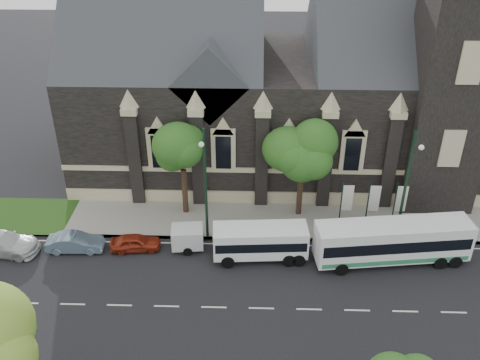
{
  "coord_description": "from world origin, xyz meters",
  "views": [
    {
      "loc": [
        -0.62,
        -24.26,
        23.83
      ],
      "look_at": [
        -1.53,
        6.0,
        5.81
      ],
      "focal_mm": 39.29,
      "sensor_mm": 36.0,
      "label": 1
    }
  ],
  "objects_px": {
    "banner_flag_center": "(372,201)",
    "banner_flag_right": "(399,201)",
    "tour_coach": "(393,241)",
    "car_far_red": "(135,242)",
    "shuttle_bus": "(261,241)",
    "box_trailer": "(187,237)",
    "street_lamp_near": "(407,183)",
    "sedan": "(75,243)",
    "banner_flag_left": "(345,200)",
    "street_lamp_mid": "(205,180)",
    "car_far_white": "(1,243)",
    "tree_walk_left": "(185,148)",
    "tree_walk_right": "(305,149)"
  },
  "relations": [
    {
      "from": "banner_flag_left",
      "to": "tree_walk_right",
      "type": "bearing_deg",
      "value": 150.9
    },
    {
      "from": "tree_walk_left",
      "to": "box_trailer",
      "type": "bearing_deg",
      "value": -84.19
    },
    {
      "from": "banner_flag_left",
      "to": "sedan",
      "type": "distance_m",
      "value": 20.06
    },
    {
      "from": "banner_flag_right",
      "to": "banner_flag_left",
      "type": "bearing_deg",
      "value": 180.0
    },
    {
      "from": "car_far_red",
      "to": "tree_walk_right",
      "type": "bearing_deg",
      "value": -73.87
    },
    {
      "from": "street_lamp_near",
      "to": "sedan",
      "type": "distance_m",
      "value": 23.86
    },
    {
      "from": "tour_coach",
      "to": "car_far_white",
      "type": "xyz_separation_m",
      "value": [
        -27.67,
        0.19,
        -0.92
      ]
    },
    {
      "from": "banner_flag_center",
      "to": "sedan",
      "type": "height_order",
      "value": "banner_flag_center"
    },
    {
      "from": "banner_flag_right",
      "to": "banner_flag_center",
      "type": "bearing_deg",
      "value": 180.0
    },
    {
      "from": "tree_walk_left",
      "to": "banner_flag_right",
      "type": "bearing_deg",
      "value": -6.04
    },
    {
      "from": "banner_flag_center",
      "to": "car_far_white",
      "type": "distance_m",
      "value": 27.23
    },
    {
      "from": "banner_flag_center",
      "to": "tour_coach",
      "type": "bearing_deg",
      "value": -79.37
    },
    {
      "from": "tree_walk_left",
      "to": "tour_coach",
      "type": "height_order",
      "value": "tree_walk_left"
    },
    {
      "from": "tree_walk_right",
      "to": "car_far_red",
      "type": "distance_m",
      "value": 14.25
    },
    {
      "from": "banner_flag_right",
      "to": "car_far_red",
      "type": "relative_size",
      "value": 1.12
    },
    {
      "from": "sedan",
      "to": "tree_walk_left",
      "type": "bearing_deg",
      "value": -57.79
    },
    {
      "from": "shuttle_bus",
      "to": "car_far_white",
      "type": "relative_size",
      "value": 1.23
    },
    {
      "from": "tree_walk_right",
      "to": "tour_coach",
      "type": "bearing_deg",
      "value": -44.63
    },
    {
      "from": "tree_walk_left",
      "to": "sedan",
      "type": "distance_m",
      "value": 10.51
    },
    {
      "from": "tree_walk_right",
      "to": "box_trailer",
      "type": "height_order",
      "value": "tree_walk_right"
    },
    {
      "from": "banner_flag_center",
      "to": "banner_flag_right",
      "type": "height_order",
      "value": "same"
    },
    {
      "from": "shuttle_bus",
      "to": "box_trailer",
      "type": "bearing_deg",
      "value": 166.31
    },
    {
      "from": "banner_flag_left",
      "to": "tour_coach",
      "type": "height_order",
      "value": "banner_flag_left"
    },
    {
      "from": "banner_flag_right",
      "to": "sedan",
      "type": "bearing_deg",
      "value": -171.55
    },
    {
      "from": "tour_coach",
      "to": "box_trailer",
      "type": "bearing_deg",
      "value": 168.72
    },
    {
      "from": "street_lamp_near",
      "to": "box_trailer",
      "type": "height_order",
      "value": "street_lamp_near"
    },
    {
      "from": "tour_coach",
      "to": "sedan",
      "type": "relative_size",
      "value": 2.69
    },
    {
      "from": "tree_walk_right",
      "to": "car_far_red",
      "type": "relative_size",
      "value": 2.18
    },
    {
      "from": "banner_flag_left",
      "to": "street_lamp_near",
      "type": "bearing_deg",
      "value": -27.18
    },
    {
      "from": "tree_walk_right",
      "to": "sedan",
      "type": "xyz_separation_m",
      "value": [
        -16.6,
        -5.23,
        -5.15
      ]
    },
    {
      "from": "street_lamp_mid",
      "to": "tour_coach",
      "type": "height_order",
      "value": "street_lamp_mid"
    },
    {
      "from": "banner_flag_center",
      "to": "car_far_red",
      "type": "bearing_deg",
      "value": -169.21
    },
    {
      "from": "street_lamp_mid",
      "to": "banner_flag_center",
      "type": "relative_size",
      "value": 2.25
    },
    {
      "from": "sedan",
      "to": "car_far_red",
      "type": "distance_m",
      "value": 4.32
    },
    {
      "from": "banner_flag_right",
      "to": "shuttle_bus",
      "type": "bearing_deg",
      "value": -159.2
    },
    {
      "from": "tour_coach",
      "to": "car_far_red",
      "type": "relative_size",
      "value": 3.03
    },
    {
      "from": "banner_flag_center",
      "to": "banner_flag_right",
      "type": "relative_size",
      "value": 1.0
    },
    {
      "from": "street_lamp_near",
      "to": "shuttle_bus",
      "type": "relative_size",
      "value": 1.35
    },
    {
      "from": "banner_flag_left",
      "to": "banner_flag_right",
      "type": "distance_m",
      "value": 4.0
    },
    {
      "from": "car_far_white",
      "to": "tour_coach",
      "type": "bearing_deg",
      "value": -85.35
    },
    {
      "from": "banner_flag_left",
      "to": "box_trailer",
      "type": "bearing_deg",
      "value": -165.4
    },
    {
      "from": "banner_flag_center",
      "to": "car_far_red",
      "type": "relative_size",
      "value": 1.12
    },
    {
      "from": "tree_walk_right",
      "to": "banner_flag_left",
      "type": "distance_m",
      "value": 4.92
    },
    {
      "from": "banner_flag_center",
      "to": "box_trailer",
      "type": "bearing_deg",
      "value": -167.48
    },
    {
      "from": "banner_flag_center",
      "to": "car_far_red",
      "type": "distance_m",
      "value": 17.76
    },
    {
      "from": "tree_walk_left",
      "to": "banner_flag_center",
      "type": "xyz_separation_m",
      "value": [
        14.08,
        -1.7,
        -3.35
      ]
    },
    {
      "from": "banner_flag_left",
      "to": "shuttle_bus",
      "type": "xyz_separation_m",
      "value": [
        -6.35,
        -3.93,
        -0.91
      ]
    },
    {
      "from": "street_lamp_near",
      "to": "banner_flag_right",
      "type": "distance_m",
      "value": 3.34
    },
    {
      "from": "banner_flag_left",
      "to": "banner_flag_center",
      "type": "bearing_deg",
      "value": 0.0
    },
    {
      "from": "banner_flag_left",
      "to": "car_far_red",
      "type": "xyz_separation_m",
      "value": [
        -15.35,
        -3.31,
        -1.77
      ]
    }
  ]
}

